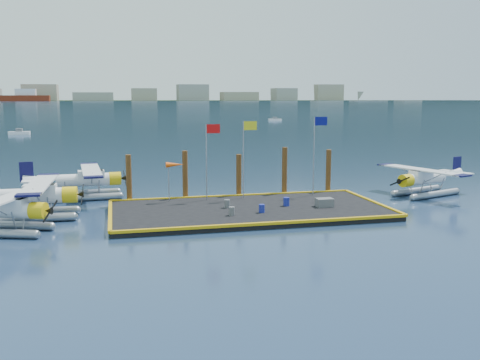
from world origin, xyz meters
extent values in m
plane|color=navy|center=(0.00, 0.00, 0.00)|extent=(4000.00, 4000.00, 0.00)
cube|color=black|center=(0.00, 0.00, 0.20)|extent=(20.00, 10.00, 0.40)
cube|color=black|center=(0.00, 1100.00, -0.05)|extent=(3000.00, 500.00, 0.30)
cube|color=silver|center=(-140.00, 860.00, 13.00)|extent=(30.00, 16.00, 12.00)
cube|color=black|center=(0.00, 1400.00, 120.00)|extent=(2200.00, 500.00, 240.00)
cone|color=black|center=(-50.00, 1550.00, 0.00)|extent=(1300.00, 1300.00, 430.00)
cone|color=black|center=(350.00, 1450.00, 0.00)|extent=(1100.00, 1100.00, 360.00)
cone|color=#44565A|center=(750.00, 2200.00, 0.00)|extent=(1300.00, 1300.00, 560.00)
cone|color=#44565A|center=(1050.00, 2100.00, 0.00)|extent=(1000.00, 1000.00, 420.00)
cylinder|color=gray|center=(-16.41, -1.09, 0.28)|extent=(5.60, 2.46, 0.56)
cylinder|color=silver|center=(-16.58, -2.11, 1.53)|extent=(4.40, 2.41, 1.02)
cube|color=silver|center=(-16.05, -2.30, 1.85)|extent=(2.26, 1.65, 0.83)
cube|color=black|center=(-15.79, -2.39, 2.04)|extent=(1.55, 1.35, 0.51)
cylinder|color=#E2B80C|center=(-14.31, -2.92, 1.53)|extent=(1.24, 1.33, 1.08)
cube|color=black|center=(-13.57, -3.19, 1.53)|extent=(0.75, 1.96, 1.04)
cube|color=silver|center=(-16.05, -2.30, 2.32)|extent=(4.12, 8.32, 0.11)
cube|color=#0C0B37|center=(-14.71, 1.46, 2.32)|extent=(1.59, 1.25, 0.12)
cylinder|color=gray|center=(-15.51, 2.80, 0.30)|extent=(6.22, 0.80, 0.60)
cylinder|color=gray|center=(-15.58, 0.60, 0.30)|extent=(6.22, 0.80, 0.60)
cylinder|color=silver|center=(-15.34, 1.69, 1.65)|extent=(4.69, 1.25, 1.10)
cube|color=silver|center=(-14.74, 1.68, 2.00)|extent=(2.24, 1.17, 0.90)
cube|color=black|center=(-14.44, 1.67, 2.20)|extent=(1.43, 1.10, 0.55)
cylinder|color=#E2B80C|center=(-12.74, 1.61, 1.65)|extent=(1.04, 1.19, 1.16)
cube|color=black|center=(-11.89, 1.58, 1.65)|extent=(0.13, 2.23, 1.12)
cube|color=silver|center=(-14.74, 1.68, 2.50)|extent=(1.79, 9.05, 0.12)
cube|color=#0C0B37|center=(-14.61, 5.98, 2.50)|extent=(1.53, 0.95, 0.13)
cube|color=#0C0B37|center=(-14.88, -2.63, 2.50)|extent=(1.53, 0.95, 0.13)
cylinder|color=gray|center=(-12.38, 9.71, 0.29)|extent=(6.06, 1.06, 0.58)
cylinder|color=gray|center=(-12.21, 7.58, 0.29)|extent=(6.06, 1.06, 0.58)
cylinder|color=silver|center=(-12.10, 8.66, 1.61)|extent=(4.60, 1.42, 1.07)
cube|color=silver|center=(-11.52, 8.71, 1.95)|extent=(2.22, 1.24, 0.88)
cube|color=black|center=(-11.23, 8.73, 2.14)|extent=(1.44, 1.13, 0.54)
cylinder|color=#E2B80C|center=(-9.58, 8.86, 1.61)|extent=(1.06, 1.20, 1.13)
cube|color=black|center=(-8.76, 8.93, 1.61)|extent=(0.23, 2.16, 1.09)
cube|color=silver|center=(-11.52, 8.71, 2.43)|extent=(2.14, 8.85, 0.12)
cube|color=#0C0B37|center=(-11.85, 12.88, 2.43)|extent=(1.52, 0.99, 0.13)
cube|color=#0C0B37|center=(-11.19, 4.54, 2.43)|extent=(1.52, 0.99, 0.13)
cube|color=#0C0B37|center=(-16.57, 8.31, 2.48)|extent=(1.08, 0.20, 1.65)
cube|color=silver|center=(-16.47, 8.32, 1.85)|extent=(1.13, 3.37, 0.10)
cylinder|color=gray|center=(17.10, 2.34, 0.28)|extent=(5.64, 2.39, 0.56)
cylinder|color=gray|center=(16.44, 4.28, 0.28)|extent=(5.64, 2.39, 0.56)
cylinder|color=silver|center=(16.60, 3.25, 1.54)|extent=(4.43, 2.37, 1.02)
cube|color=silver|center=(16.07, 3.07, 1.86)|extent=(2.27, 1.63, 0.84)
cube|color=black|center=(15.80, 2.98, 2.05)|extent=(1.55, 1.35, 0.51)
cylinder|color=#E2B80C|center=(14.31, 2.47, 1.54)|extent=(1.23, 1.32, 1.08)
cube|color=black|center=(13.56, 2.22, 1.54)|extent=(0.72, 1.98, 1.05)
cube|color=silver|center=(16.07, 3.07, 2.33)|extent=(4.03, 8.38, 0.11)
cube|color=#0C0B37|center=(17.36, -0.72, 2.33)|extent=(1.59, 1.24, 0.12)
cube|color=#0C0B37|center=(14.78, 6.86, 2.33)|extent=(1.59, 1.24, 0.12)
cube|color=#0C0B37|center=(20.65, 4.63, 2.37)|extent=(1.01, 0.44, 1.58)
cube|color=silver|center=(20.56, 4.60, 1.77)|extent=(1.81, 3.27, 0.09)
cylinder|color=#55565A|center=(-1.56, 0.45, 0.70)|extent=(0.43, 0.43, 0.60)
cylinder|color=navy|center=(0.49, -1.75, 0.69)|extent=(0.42, 0.42, 0.59)
cylinder|color=navy|center=(2.92, 0.06, 0.72)|extent=(0.46, 0.46, 0.64)
cylinder|color=#55565A|center=(-1.78, -2.13, 0.70)|extent=(0.42, 0.42, 0.60)
cube|color=#55565A|center=(5.62, -0.84, 0.71)|extent=(1.25, 0.83, 0.63)
cylinder|color=gray|center=(-2.50, 3.80, 3.40)|extent=(0.08, 0.08, 6.00)
cube|color=red|center=(-1.95, 3.80, 6.05)|extent=(1.10, 0.03, 0.70)
cylinder|color=gray|center=(0.50, 3.80, 3.50)|extent=(0.08, 0.08, 6.20)
cube|color=yellow|center=(1.05, 3.80, 6.25)|extent=(1.10, 0.03, 0.70)
cylinder|color=gray|center=(6.50, 3.80, 3.65)|extent=(0.08, 0.08, 6.50)
cube|color=navy|center=(7.05, 3.80, 6.55)|extent=(1.10, 0.03, 0.70)
cylinder|color=gray|center=(-5.50, 3.80, 1.90)|extent=(0.07, 0.07, 3.00)
cone|color=#FF560E|center=(-5.00, 3.80, 3.30)|extent=(1.40, 0.44, 0.44)
cylinder|color=#442813|center=(-8.50, 5.40, 2.00)|extent=(0.44, 0.44, 4.00)
cylinder|color=#442813|center=(-4.00, 5.40, 2.10)|extent=(0.44, 0.44, 4.20)
cylinder|color=#442813|center=(0.50, 5.40, 1.90)|extent=(0.44, 0.44, 3.80)
cylinder|color=#442813|center=(4.50, 5.40, 2.15)|extent=(0.44, 0.44, 4.30)
cylinder|color=#442813|center=(8.50, 5.40, 2.00)|extent=(0.44, 0.44, 4.00)
camera|label=1|loc=(-9.59, -37.52, 8.62)|focal=40.00mm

